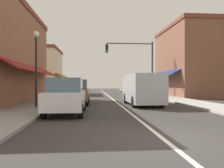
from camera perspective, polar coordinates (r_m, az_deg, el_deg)
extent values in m
plane|color=#33302D|center=(24.01, -0.37, -3.40)|extent=(80.00, 80.00, 0.00)
cube|color=gray|center=(24.19, -13.49, -3.23)|extent=(2.60, 56.00, 0.12)
cube|color=#A39E99|center=(25.06, 12.29, -3.11)|extent=(2.60, 56.00, 0.12)
cube|color=silver|center=(24.01, -0.37, -3.39)|extent=(0.14, 52.00, 0.01)
cube|color=slate|center=(18.55, -20.40, -0.16)|extent=(0.08, 10.64, 1.80)
cube|color=maroon|center=(18.43, -18.57, 3.58)|extent=(1.27, 11.76, 0.73)
cube|color=slate|center=(16.01, -23.43, 13.12)|extent=(0.08, 1.10, 1.30)
cube|color=slate|center=(21.83, -18.23, 9.65)|extent=(0.08, 1.10, 1.30)
cube|color=brown|center=(28.35, 18.64, 4.98)|extent=(5.18, 10.00, 7.75)
cube|color=brown|center=(28.97, 18.65, 13.04)|extent=(5.38, 10.20, 0.40)
cube|color=slate|center=(27.34, 13.77, -0.02)|extent=(0.08, 7.60, 1.80)
cube|color=navy|center=(27.17, 12.55, 2.51)|extent=(1.27, 8.40, 0.73)
cube|color=slate|center=(25.59, 15.39, 9.35)|extent=(0.08, 1.10, 1.30)
cube|color=slate|center=(29.70, 12.40, 8.08)|extent=(0.08, 1.10, 1.30)
cube|color=beige|center=(34.78, -17.82, 2.76)|extent=(5.69, 8.00, 6.12)
cube|color=brown|center=(35.08, -17.82, 8.08)|extent=(5.89, 8.20, 0.40)
cube|color=slate|center=(34.24, -13.27, 0.03)|extent=(0.08, 6.08, 1.80)
cube|color=olive|center=(34.17, -12.26, 2.04)|extent=(1.27, 6.72, 0.73)
cube|color=slate|center=(32.63, -13.72, 5.30)|extent=(0.08, 1.10, 1.30)
cube|color=slate|center=(36.10, -12.87, 4.81)|extent=(0.08, 1.10, 1.30)
cube|color=silver|center=(11.42, -11.38, -3.85)|extent=(1.75, 4.11, 0.80)
cube|color=slate|center=(11.29, -11.44, -0.19)|extent=(1.54, 2.01, 0.66)
cylinder|color=black|center=(12.90, -14.16, -5.17)|extent=(0.21, 0.62, 0.62)
cylinder|color=black|center=(12.73, -7.09, -5.23)|extent=(0.21, 0.62, 0.62)
cylinder|color=black|center=(10.26, -16.71, -6.57)|extent=(0.21, 0.62, 0.62)
cylinder|color=black|center=(10.04, -7.79, -6.71)|extent=(0.21, 0.62, 0.62)
cube|color=brown|center=(16.50, -8.85, -2.59)|extent=(1.76, 4.12, 0.80)
cube|color=slate|center=(16.39, -8.88, -0.05)|extent=(1.54, 2.01, 0.66)
cylinder|color=black|center=(17.95, -11.04, -3.64)|extent=(0.21, 0.62, 0.62)
cylinder|color=black|center=(17.84, -5.97, -3.66)|extent=(0.21, 0.62, 0.62)
cylinder|color=black|center=(15.27, -12.21, -4.32)|extent=(0.21, 0.62, 0.62)
cylinder|color=black|center=(15.14, -6.25, -4.36)|extent=(0.21, 0.62, 0.62)
cube|color=#B2B7BC|center=(15.88, 7.53, -1.05)|extent=(2.04, 5.03, 1.90)
cube|color=slate|center=(18.22, 5.78, 0.46)|extent=(1.73, 0.30, 0.84)
cube|color=black|center=(18.42, 5.67, -3.01)|extent=(1.86, 0.23, 0.24)
cylinder|color=black|center=(17.26, 3.48, -3.63)|extent=(0.25, 0.72, 0.72)
cylinder|color=black|center=(17.63, 9.15, -3.55)|extent=(0.25, 0.72, 0.72)
cylinder|color=black|center=(14.22, 5.52, -4.46)|extent=(0.25, 0.72, 0.72)
cylinder|color=black|center=(14.67, 12.31, -4.32)|extent=(0.25, 0.72, 0.72)
cylinder|color=#333333|center=(26.00, 10.04, 3.68)|extent=(0.18, 0.18, 6.17)
cylinder|color=#333333|center=(25.79, 4.45, 10.05)|extent=(5.13, 0.12, 0.12)
cube|color=black|center=(25.23, -1.31, 8.89)|extent=(0.30, 0.24, 0.90)
sphere|color=#420F0F|center=(25.14, -1.29, 9.57)|extent=(0.20, 0.20, 0.20)
sphere|color=#3D2D0C|center=(25.10, -1.29, 8.94)|extent=(0.20, 0.20, 0.20)
sphere|color=green|center=(25.06, -1.29, 8.31)|extent=(0.20, 0.20, 0.20)
cylinder|color=black|center=(13.91, -18.46, 2.54)|extent=(0.12, 0.12, 4.17)
sphere|color=white|center=(14.19, -18.47, 11.72)|extent=(0.36, 0.36, 0.36)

